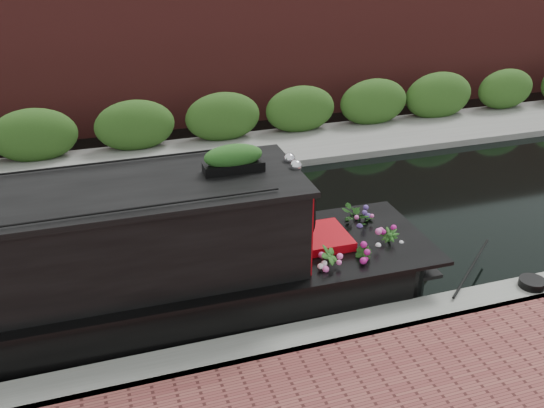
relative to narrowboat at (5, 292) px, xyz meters
name	(u,v)px	position (x,y,z in m)	size (l,w,h in m)	color
ground	(170,251)	(2.52, 1.86, -0.84)	(80.00, 80.00, 0.00)	black
near_bank_coping	(212,369)	(2.52, -1.44, -0.84)	(40.00, 0.60, 0.50)	gray
far_bank_path	(141,167)	(2.52, 6.06, -0.84)	(40.00, 2.40, 0.34)	gray
far_hedge	(136,154)	(2.52, 6.96, -0.84)	(40.00, 1.10, 2.80)	#2C541C
far_brick_wall	(127,128)	(2.52, 9.06, -0.84)	(40.00, 1.00, 8.00)	maroon
narrowboat	(5,292)	(0.00, 0.00, 0.00)	(12.14, 2.32, 2.83)	black
rope_fender	(417,259)	(6.47, 0.00, -0.69)	(0.32, 0.32, 0.36)	olive
coiled_mooring_rope	(532,283)	(7.66, -1.43, -0.53)	(0.41, 0.41, 0.12)	black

